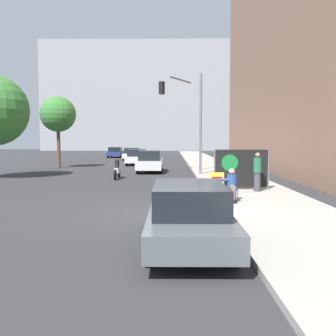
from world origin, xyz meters
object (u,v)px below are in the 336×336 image
Objects in this scene: pedestrian_behind at (232,167)px; car_on_road_far_lane at (116,152)px; seated_protester at (231,184)px; car_on_road_midblock at (137,157)px; street_tree_midblock at (58,114)px; jogger_on_sidewalk at (257,172)px; parked_car_curbside at (189,214)px; traffic_light_pole at (186,108)px; motorcycle_on_road at (117,170)px; car_on_road_nearest at (150,161)px; car_on_road_distant at (132,154)px; protest_banner at (241,168)px.

pedestrian_behind is 32.80m from car_on_road_far_lane.
seated_protester is 37.32m from car_on_road_far_lane.
car_on_road_far_lane is at bearing 105.98° from car_on_road_midblock.
jogger_on_sidewalk is at bearing -49.24° from street_tree_midblock.
traffic_light_pole is at bearing 87.97° from parked_car_curbside.
pedestrian_behind is 0.29× the size of street_tree_midblock.
jogger_on_sidewalk is at bearing -43.29° from motorcycle_on_road.
motorcycle_on_road is at bearing -110.17° from car_on_road_nearest.
traffic_light_pole is at bearing 28.70° from motorcycle_on_road.
car_on_road_distant is 2.05× the size of motorcycle_on_road.
parked_car_curbside reaches higher than motorcycle_on_road.
pedestrian_behind is 1.73m from protest_banner.
protest_banner is 19.14m from street_tree_midblock.
jogger_on_sidewalk is 0.28× the size of street_tree_midblock.
parked_car_curbside is at bearing -118.41° from seated_protester.
motorcycle_on_road is (-4.20, -2.30, -3.88)m from traffic_light_pole.
jogger_on_sidewalk is at bearing 50.15° from seated_protester.
parked_car_curbside is (-1.72, -5.00, -0.07)m from seated_protester.
traffic_light_pole reaches higher than car_on_road_midblock.
seated_protester is 22.09m from car_on_road_midblock.
car_on_road_distant is (-6.61, 29.64, -0.05)m from seated_protester.
pedestrian_behind is 0.70× the size of protest_banner.
parked_car_curbside is 2.12× the size of motorcycle_on_road.
protest_banner is at bearing 64.30° from seated_protester.
protest_banner is 0.53× the size of car_on_road_nearest.
car_on_road_midblock is at bearing 32.95° from street_tree_midblock.
parked_car_curbside is at bearing -79.30° from car_on_road_far_lane.
pedestrian_behind is 0.38× the size of car_on_road_distant.
car_on_road_nearest is at bearing 95.59° from seated_protester.
seated_protester is 3.38m from protest_banner.
car_on_road_nearest is (-2.51, 2.32, -3.64)m from traffic_light_pole.
protest_banner is 19.26m from car_on_road_midblock.
car_on_road_far_lane is at bearing -77.30° from jogger_on_sidewalk.
parked_car_curbside is at bearing 158.36° from pedestrian_behind.
parked_car_curbside is (-0.58, -16.32, -3.71)m from traffic_light_pole.
protest_banner is 8.67m from parked_car_curbside.
pedestrian_behind is 0.38× the size of car_on_road_nearest.
traffic_light_pole reaches higher than motorcycle_on_road.
street_tree_midblock is (-7.72, 3.87, 3.61)m from car_on_road_nearest.
car_on_road_nearest is 1.01× the size of car_on_road_distant.
seated_protester is 0.48× the size of protest_banner.
car_on_road_distant is (-5.46, 18.32, -3.70)m from traffic_light_pole.
protest_banner is at bearing -55.63° from jogger_on_sidewalk.
jogger_on_sidewalk reaches higher than car_on_road_distant.
car_on_road_midblock reaches higher than car_on_road_distant.
car_on_road_midblock is (-6.11, 16.49, -0.29)m from pedestrian_behind.
protest_banner is 27.47m from car_on_road_distant.
street_tree_midblock is at bearing -95.79° from car_on_road_far_lane.
seated_protester is at bearing -77.43° from car_on_road_distant.
parked_car_curbside reaches higher than car_on_road_far_lane.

